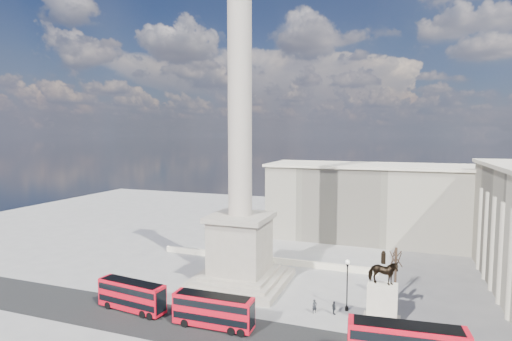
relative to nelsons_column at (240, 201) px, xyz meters
The scene contains 13 objects.
ground 13.85m from the nelsons_column, 90.00° to the right, with size 180.00×180.00×0.00m, color gray.
asphalt_road 20.41m from the nelsons_column, 71.57° to the right, with size 120.00×9.00×0.01m, color black.
nelsons_column is the anchor object (origin of this frame).
balustrade_wall 16.55m from the nelsons_column, 90.00° to the left, with size 40.00×0.60×1.10m, color beige.
building_northeast 40.57m from the nelsons_column, 60.26° to the left, with size 51.00×17.00×16.60m.
red_bus_a 20.04m from the nelsons_column, 124.87° to the right, with size 9.93×3.34×3.95m.
red_bus_b 18.15m from the nelsons_column, 80.61° to the right, with size 9.90×2.49×4.00m.
victorian_lamp 19.43m from the nelsons_column, 14.39° to the right, with size 0.58×0.58×6.80m.
equestrian_statue 24.15m from the nelsons_column, 16.66° to the right, with size 4.40×3.30×9.05m.
bare_tree_mid 23.71m from the nelsons_column, ahead, with size 2.02×2.02×7.67m.
pedestrian_walking 18.79m from the nelsons_column, 26.60° to the right, with size 0.65×0.43×1.80m, color black.
pedestrian_standing 29.26m from the nelsons_column, 25.57° to the right, with size 0.80×0.63×1.66m, color black.
pedestrian_crossing 20.40m from the nelsons_column, 21.30° to the right, with size 1.01×0.42×1.72m, color black.
Camera 1 is at (22.59, -50.72, 22.84)m, focal length 28.00 mm.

